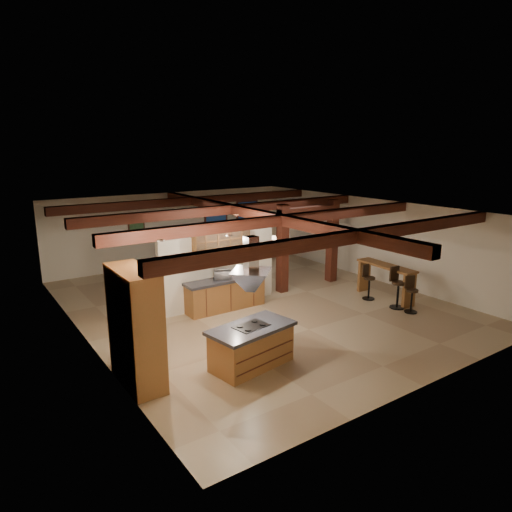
{
  "coord_description": "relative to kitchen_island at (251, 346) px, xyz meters",
  "views": [
    {
      "loc": [
        -7.47,
        -10.93,
        4.71
      ],
      "look_at": [
        0.35,
        0.5,
        1.35
      ],
      "focal_mm": 32.0,
      "sensor_mm": 36.0,
      "label": 1
    }
  ],
  "objects": [
    {
      "name": "dining_chairs",
      "position": [
        2.42,
        6.01,
        0.16
      ],
      "size": [
        2.46,
        2.46,
        1.25
      ],
      "color": "#37150D",
      "rests_on": "ground"
    },
    {
      "name": "range_hood",
      "position": [
        0.0,
        0.0,
        1.31
      ],
      "size": [
        1.1,
        1.1,
        1.4
      ],
      "color": "silver",
      "rests_on": "room_walls"
    },
    {
      "name": "bar_stool_c",
      "position": [
        5.52,
        1.66,
        0.08
      ],
      "size": [
        0.38,
        0.39,
        1.09
      ],
      "color": "black",
      "rests_on": "ground"
    },
    {
      "name": "ground",
      "position": [
        2.37,
        3.3,
        -0.47
      ],
      "size": [
        12.0,
        12.0,
        0.0
      ],
      "primitive_type": "plane",
      "color": "tan",
      "rests_on": "ground"
    },
    {
      "name": "microwave",
      "position": [
        1.28,
        3.41,
        0.6
      ],
      "size": [
        0.58,
        0.5,
        0.27
      ],
      "primitive_type": "imported",
      "rotation": [
        0.0,
        0.0,
        2.71
      ],
      "color": "silver",
      "rests_on": "back_counter"
    },
    {
      "name": "upper_display_cabinet",
      "position": [
        1.37,
        3.61,
        1.38
      ],
      "size": [
        1.8,
        0.36,
        0.95
      ],
      "color": "brown",
      "rests_on": "partition_wall"
    },
    {
      "name": "back_windows",
      "position": [
        5.17,
        9.23,
        1.03
      ],
      "size": [
        2.7,
        0.07,
        1.7
      ],
      "color": "#37150D",
      "rests_on": "room_walls"
    },
    {
      "name": "bar_counter",
      "position": [
        6.0,
        1.39,
        0.27
      ],
      "size": [
        0.65,
        2.12,
        1.1
      ],
      "color": "brown",
      "rests_on": "ground"
    },
    {
      "name": "bar_stool_a",
      "position": [
        5.66,
        0.16,
        0.07
      ],
      "size": [
        0.39,
        0.4,
        1.06
      ],
      "color": "black",
      "rests_on": "ground"
    },
    {
      "name": "room_walls",
      "position": [
        2.37,
        3.3,
        1.31
      ],
      "size": [
        12.0,
        12.0,
        12.0
      ],
      "color": "white",
      "rests_on": "ground"
    },
    {
      "name": "timber_posts",
      "position": [
        4.87,
        3.8,
        1.29
      ],
      "size": [
        2.5,
        0.3,
        2.9
      ],
      "color": "#37150D",
      "rests_on": "ground"
    },
    {
      "name": "bar_stool_b",
      "position": [
        5.61,
        0.63,
        0.16
      ],
      "size": [
        0.43,
        0.43,
        1.24
      ],
      "color": "black",
      "rests_on": "ground"
    },
    {
      "name": "side_table",
      "position": [
        6.73,
        8.26,
        -0.21
      ],
      "size": [
        0.49,
        0.49,
        0.53
      ],
      "primitive_type": "cube",
      "rotation": [
        0.0,
        0.0,
        0.16
      ],
      "color": "#37150D",
      "rests_on": "ground"
    },
    {
      "name": "table_lamp",
      "position": [
        6.73,
        8.26,
        0.27
      ],
      "size": [
        0.25,
        0.25,
        0.29
      ],
      "color": "black",
      "rests_on": "side_table"
    },
    {
      "name": "partition_wall",
      "position": [
        1.37,
        3.8,
        0.63
      ],
      "size": [
        3.8,
        0.18,
        2.2
      ],
      "primitive_type": "cube",
      "color": "white",
      "rests_on": "ground"
    },
    {
      "name": "kitchen_island",
      "position": [
        0.0,
        0.0,
        0.0
      ],
      "size": [
        2.03,
        1.3,
        0.94
      ],
      "color": "brown",
      "rests_on": "ground"
    },
    {
      "name": "ceiling_beams",
      "position": [
        2.37,
        3.3,
        2.29
      ],
      "size": [
        10.0,
        12.0,
        0.28
      ],
      "color": "#37150D",
      "rests_on": "room_walls"
    },
    {
      "name": "dining_table",
      "position": [
        2.42,
        6.01,
        -0.14
      ],
      "size": [
        2.06,
        1.43,
        0.66
      ],
      "primitive_type": "imported",
      "rotation": [
        0.0,
        0.0,
        -0.22
      ],
      "color": "#3C170F",
      "rests_on": "ground"
    },
    {
      "name": "back_counter",
      "position": [
        1.37,
        3.41,
        0.0
      ],
      "size": [
        2.5,
        0.66,
        0.94
      ],
      "color": "brown",
      "rests_on": "ground"
    },
    {
      "name": "recessed_cans",
      "position": [
        -0.17,
        1.36,
        2.4
      ],
      "size": [
        3.16,
        2.46,
        0.03
      ],
      "color": "silver",
      "rests_on": "room_walls"
    },
    {
      "name": "framed_art",
      "position": [
        0.87,
        9.23,
        1.23
      ],
      "size": [
        0.65,
        0.05,
        0.85
      ],
      "color": "#37150D",
      "rests_on": "room_walls"
    },
    {
      "name": "sofa",
      "position": [
        4.56,
        8.51,
        -0.16
      ],
      "size": [
        2.2,
        0.94,
        0.63
      ],
      "primitive_type": "imported",
      "rotation": [
        0.0,
        0.0,
        3.18
      ],
      "color": "black",
      "rests_on": "ground"
    },
    {
      "name": "pantry_cabinet",
      "position": [
        -2.3,
        0.7,
        0.73
      ],
      "size": [
        0.67,
        1.6,
        2.4
      ],
      "color": "brown",
      "rests_on": "ground"
    }
  ]
}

